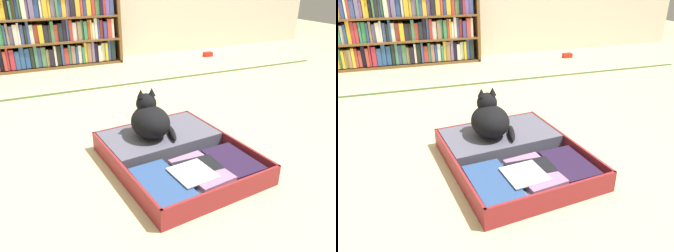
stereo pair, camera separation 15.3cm
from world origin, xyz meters
The scene contains 6 objects.
ground_plane centered at (0.00, 0.00, 0.00)m, with size 10.00×10.00×0.00m, color #C7BD87.
tatami_border centered at (0.00, 1.36, 0.00)m, with size 4.80×0.05×0.00m.
bookshelf centered at (-0.29, 2.25, 0.36)m, with size 1.60×0.27×0.75m.
open_suitcase centered at (0.11, 0.00, 0.05)m, with size 0.69×0.82×0.10m.
black_cat centered at (0.04, 0.15, 0.19)m, with size 0.24×0.25×0.25m.
small_red_pouch centered at (1.50, 1.99, 0.02)m, with size 0.10×0.07×0.05m.
Camera 1 is at (-0.53, -1.34, 0.89)m, focal length 35.69 mm.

